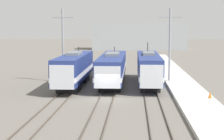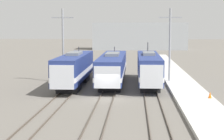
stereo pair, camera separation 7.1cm
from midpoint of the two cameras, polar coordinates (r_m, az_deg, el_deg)
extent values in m
plane|color=#666059|center=(39.36, -0.88, -4.42)|extent=(400.00, 400.00, 0.00)
cube|color=#4C4238|center=(40.11, -8.70, -4.18)|extent=(0.07, 120.00, 0.15)
cube|color=#4C4238|center=(39.84, -6.68, -4.22)|extent=(0.07, 120.00, 0.15)
cube|color=#4C4238|center=(39.40, -1.93, -4.30)|extent=(0.07, 120.00, 0.15)
cube|color=#4C4238|center=(39.30, 0.16, -4.33)|extent=(0.07, 120.00, 0.15)
cube|color=#4C4238|center=(39.26, 5.00, -4.37)|extent=(0.07, 120.00, 0.15)
cube|color=#4C4238|center=(39.32, 7.10, -4.37)|extent=(0.07, 120.00, 0.15)
cube|color=black|center=(44.13, -6.62, -2.64)|extent=(2.41, 3.77, 0.95)
cube|color=black|center=(52.49, -5.01, -1.16)|extent=(2.41, 3.77, 0.95)
cube|color=navy|center=(48.06, -5.77, 0.51)|extent=(2.83, 17.12, 3.04)
cube|color=silver|center=(48.12, -5.76, -0.21)|extent=(2.87, 17.16, 0.55)
cube|color=silver|center=(40.78, -7.42, -0.91)|extent=(2.61, 2.38, 2.58)
cube|color=black|center=(39.62, -7.74, -0.30)|extent=(2.21, 0.08, 0.72)
cube|color=slate|center=(47.91, -5.79, 2.53)|extent=(1.56, 4.28, 0.35)
cylinder|color=#38383D|center=(51.61, -5.13, 3.10)|extent=(0.12, 0.12, 0.86)
cube|color=black|center=(45.16, -0.32, -2.39)|extent=(2.63, 4.39, 0.95)
cube|color=black|center=(55.02, 0.35, -0.78)|extent=(2.63, 4.39, 0.95)
cube|color=navy|center=(49.86, 0.05, 0.64)|extent=(3.10, 19.95, 2.82)
cube|color=silver|center=(49.92, 0.05, -0.01)|extent=(3.14, 19.99, 0.51)
cube|color=silver|center=(40.77, -0.70, -0.98)|extent=(2.85, 1.77, 2.40)
cube|color=black|center=(39.91, -0.78, -0.38)|extent=(2.42, 0.08, 0.67)
cube|color=slate|center=(49.72, 0.05, 2.45)|extent=(1.70, 4.99, 0.35)
cylinder|color=#38383D|center=(54.07, 0.32, 3.09)|extent=(0.12, 0.12, 0.93)
cube|color=black|center=(44.73, 5.73, -2.51)|extent=(2.31, 3.80, 0.95)
cube|color=black|center=(53.26, 5.35, -1.05)|extent=(2.31, 3.80, 0.95)
cube|color=navy|center=(48.75, 5.55, 0.57)|extent=(2.72, 17.26, 2.99)
cube|color=silver|center=(48.81, 5.54, -0.12)|extent=(2.76, 17.30, 0.54)
cube|color=silver|center=(41.04, 5.95, -0.87)|extent=(2.50, 1.88, 2.54)
cube|color=black|center=(40.12, 6.02, -0.23)|extent=(2.13, 0.08, 0.71)
cube|color=slate|center=(48.61, 5.57, 2.53)|extent=(1.50, 4.32, 0.35)
cylinder|color=#38383D|center=(52.36, 5.42, 3.43)|extent=(0.12, 0.12, 1.46)
cylinder|color=gray|center=(51.05, -7.53, 3.67)|extent=(0.26, 0.26, 9.97)
cube|color=gray|center=(51.01, -7.60, 7.93)|extent=(3.00, 0.16, 0.16)
cylinder|color=gray|center=(50.36, 8.75, 3.62)|extent=(0.26, 0.26, 9.97)
cube|color=gray|center=(50.31, 8.83, 7.93)|extent=(3.00, 0.16, 0.16)
cube|color=beige|center=(39.71, 12.31, -4.22)|extent=(4.00, 120.00, 0.35)
cone|color=orange|center=(39.12, 14.67, -3.67)|extent=(0.35, 0.35, 0.68)
cube|color=#9EA3A8|center=(128.06, 4.15, 5.19)|extent=(31.15, 11.67, 9.02)
camera|label=1|loc=(0.04, -90.05, -0.01)|focal=60.00mm
camera|label=2|loc=(0.04, 89.95, 0.01)|focal=60.00mm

